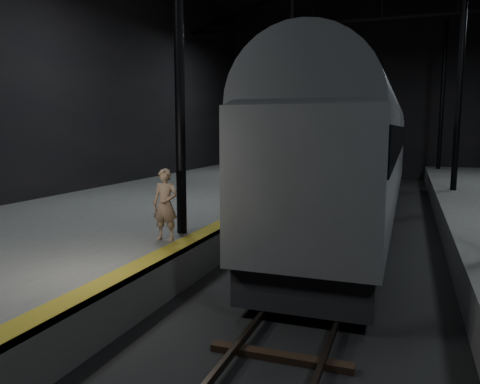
% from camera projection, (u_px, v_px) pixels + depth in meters
% --- Properties ---
extents(ground, '(44.00, 44.00, 0.00)m').
position_uv_depth(ground, '(344.00, 246.00, 15.13)').
color(ground, black).
rests_on(ground, ground).
extents(platform_left, '(9.00, 43.80, 1.00)m').
position_uv_depth(platform_left, '(142.00, 216.00, 17.58)').
color(platform_left, '#4D4D4B').
rests_on(platform_left, ground).
extents(tactile_strip, '(0.50, 43.80, 0.01)m').
position_uv_depth(tactile_strip, '(249.00, 210.00, 16.08)').
color(tactile_strip, olive).
rests_on(tactile_strip, platform_left).
extents(track, '(2.40, 43.00, 0.24)m').
position_uv_depth(track, '(344.00, 244.00, 15.12)').
color(track, '#3F3328').
rests_on(track, ground).
extents(train, '(3.11, 20.76, 5.55)m').
position_uv_depth(train, '(358.00, 146.00, 17.94)').
color(train, '#A0A3A8').
rests_on(train, ground).
extents(woman, '(0.68, 0.47, 1.80)m').
position_uv_depth(woman, '(165.00, 205.00, 11.60)').
color(woman, '#9F7E61').
rests_on(woman, platform_left).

